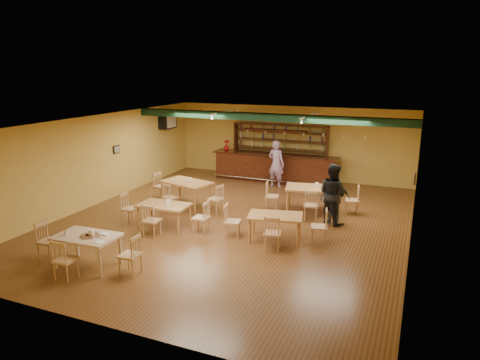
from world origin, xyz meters
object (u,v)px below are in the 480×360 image
at_px(dining_table_b, 311,200).
at_px(patron_right_a, 332,194).
at_px(dining_table_a, 187,193).
at_px(dining_table_d, 275,228).
at_px(bar_counter, 275,168).
at_px(near_table, 88,251).
at_px(patron_bar, 276,164).
at_px(dining_table_c, 164,216).

relative_size(dining_table_b, patron_right_a, 0.91).
xyz_separation_m(dining_table_a, dining_table_d, (3.72, -1.82, -0.06)).
bearing_deg(dining_table_d, bar_counter, 95.96).
bearing_deg(dining_table_b, bar_counter, 112.78).
height_order(near_table, patron_bar, patron_bar).
distance_m(bar_counter, patron_right_a, 5.21).
distance_m(dining_table_d, near_table, 4.76).
bearing_deg(dining_table_c, dining_table_a, 100.59).
bearing_deg(patron_bar, patron_right_a, 142.98).
distance_m(dining_table_c, patron_right_a, 4.96).
distance_m(dining_table_a, near_table, 5.03).
bearing_deg(dining_table_a, dining_table_b, 27.55).
relative_size(dining_table_c, patron_right_a, 0.79).
height_order(bar_counter, near_table, bar_counter).
xyz_separation_m(dining_table_c, patron_bar, (1.54, 5.60, 0.56)).
height_order(dining_table_b, dining_table_c, dining_table_b).
height_order(bar_counter, patron_right_a, patron_right_a).
height_order(dining_table_d, patron_right_a, patron_right_a).
xyz_separation_m(dining_table_a, patron_bar, (2.02, 3.44, 0.51)).
xyz_separation_m(near_table, patron_bar, (1.83, 8.46, 0.54)).
relative_size(dining_table_d, patron_right_a, 0.79).
bearing_deg(dining_table_a, dining_table_c, -62.83).
relative_size(dining_table_a, dining_table_c, 1.15).
bearing_deg(bar_counter, dining_table_b, -54.87).
relative_size(dining_table_a, near_table, 1.16).
height_order(dining_table_a, patron_right_a, patron_right_a).
relative_size(bar_counter, dining_table_d, 3.64).
xyz_separation_m(bar_counter, dining_table_b, (2.35, -3.34, -0.15)).
height_order(dining_table_c, dining_table_d, dining_table_c).
distance_m(dining_table_a, dining_table_d, 4.14).
height_order(dining_table_b, patron_bar, patron_bar).
relative_size(dining_table_a, dining_table_b, 1.00).
height_order(dining_table_a, patron_bar, patron_bar).
bearing_deg(dining_table_d, dining_table_a, 141.49).
relative_size(dining_table_b, dining_table_d, 1.15).
bearing_deg(bar_counter, patron_right_a, -52.73).
bearing_deg(near_table, bar_counter, 78.90).
bearing_deg(dining_table_b, near_table, -135.26).
bearing_deg(dining_table_d, dining_table_b, 70.80).
xyz_separation_m(dining_table_b, dining_table_c, (-3.56, -3.09, -0.05)).
bearing_deg(near_table, dining_table_c, 82.34).
bearing_deg(dining_table_c, near_table, -97.66).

